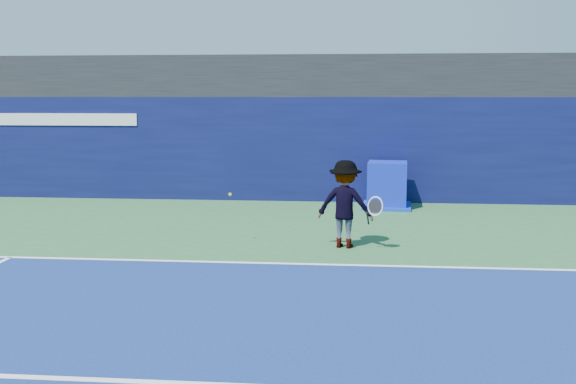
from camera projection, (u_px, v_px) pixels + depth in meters
name	position (u px, v px, depth m)	size (l,w,h in m)	color
ground	(247.00, 320.00, 8.79)	(80.00, 80.00, 0.00)	#2A5E33
baseline	(271.00, 263.00, 11.74)	(24.00, 0.10, 0.01)	white
stadium_band	(303.00, 77.00, 19.57)	(36.00, 3.00, 1.20)	black
back_wall_assembly	(300.00, 148.00, 18.90)	(36.00, 1.03, 3.00)	#0B0F3E
equipment_cart	(387.00, 187.00, 17.55)	(1.42, 1.42, 1.26)	#0C19AD
tennis_player	(345.00, 204.00, 12.92)	(1.38, 0.88, 1.77)	white
tennis_ball	(230.00, 194.00, 13.21)	(0.06, 0.06, 0.06)	#BFD117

